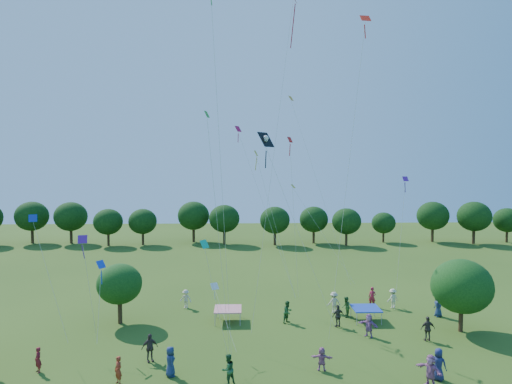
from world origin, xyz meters
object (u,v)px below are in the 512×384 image
at_px(near_tree_north, 119,284).
at_px(pirate_kite, 267,143).
at_px(near_tree_east, 462,286).
at_px(tent_red_stripe, 228,309).
at_px(red_high_kite, 287,54).
at_px(tent_blue, 366,308).

bearing_deg(near_tree_north, pirate_kite, -25.90).
relative_size(near_tree_east, tent_red_stripe, 2.55).
bearing_deg(red_high_kite, tent_red_stripe, 136.65).
height_order(tent_red_stripe, tent_blue, same).
xyz_separation_m(near_tree_east, tent_red_stripe, (-17.99, 2.76, -2.51)).
bearing_deg(near_tree_east, pirate_kite, -168.82).
bearing_deg(near_tree_east, near_tree_north, 174.34).
relative_size(tent_blue, red_high_kite, 0.09).
distance_m(near_tree_north, tent_blue, 20.16).
relative_size(near_tree_north, tent_blue, 2.21).
distance_m(near_tree_north, near_tree_east, 26.83).
xyz_separation_m(tent_red_stripe, red_high_kite, (4.32, -4.08, 19.58)).
xyz_separation_m(tent_blue, red_high_kite, (-7.01, -3.91, 19.58)).
height_order(near_tree_north, near_tree_east, near_tree_east).
distance_m(tent_blue, pirate_kite, 16.67).
distance_m(near_tree_east, pirate_kite, 18.77).
xyz_separation_m(near_tree_east, red_high_kite, (-13.66, -1.32, 17.07)).
relative_size(near_tree_east, red_high_kite, 0.24).
relative_size(tent_blue, pirate_kite, 0.16).
distance_m(near_tree_east, tent_blue, 7.57).
bearing_deg(tent_blue, pirate_kite, -146.58).
height_order(pirate_kite, red_high_kite, red_high_kite).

